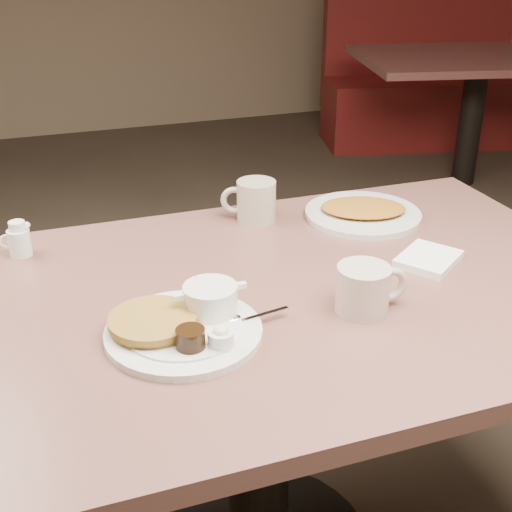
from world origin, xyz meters
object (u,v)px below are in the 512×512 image
object	(u,v)px
diner_table	(259,363)
hash_plate	(363,212)
booth_back_right	(425,85)
creamer_right	(19,240)
main_plate	(185,322)
coffee_mug_far	(255,201)
coffee_mug_near	(365,288)

from	to	relation	value
diner_table	hash_plate	xyz separation A→B (m)	(0.37, 0.27, 0.18)
hash_plate	booth_back_right	size ratio (longest dim) A/B	0.20
creamer_right	booth_back_right	world-z (taller)	booth_back_right
main_plate	coffee_mug_far	size ratio (longest dim) A/B	2.35
coffee_mug_near	booth_back_right	xyz separation A→B (m)	(2.07, 3.03, -0.39)
coffee_mug_far	diner_table	bearing A→B (deg)	-107.70
diner_table	coffee_mug_near	distance (m)	0.30
hash_plate	coffee_mug_near	bearing A→B (deg)	-117.17
coffee_mug_far	main_plate	bearing A→B (deg)	-122.77
hash_plate	booth_back_right	distance (m)	3.24
coffee_mug_near	booth_back_right	distance (m)	3.69
main_plate	coffee_mug_far	bearing A→B (deg)	57.23
coffee_mug_near	hash_plate	bearing A→B (deg)	62.83
diner_table	main_plate	size ratio (longest dim) A/B	4.37
main_plate	coffee_mug_far	world-z (taller)	coffee_mug_far
creamer_right	coffee_mug_near	bearing A→B (deg)	-37.19
diner_table	coffee_mug_near	xyz separation A→B (m)	(0.16, -0.13, 0.22)
creamer_right	diner_table	bearing A→B (deg)	-36.74
coffee_mug_near	creamer_right	size ratio (longest dim) A/B	1.79
coffee_mug_far	booth_back_right	distance (m)	3.35
main_plate	diner_table	bearing A→B (deg)	29.00
diner_table	hash_plate	bearing A→B (deg)	36.49
booth_back_right	coffee_mug_near	bearing A→B (deg)	-124.28
main_plate	hash_plate	xyz separation A→B (m)	(0.54, 0.37, -0.01)
coffee_mug_near	coffee_mug_far	size ratio (longest dim) A/B	0.98
main_plate	hash_plate	bearing A→B (deg)	34.23
creamer_right	booth_back_right	distance (m)	3.73
coffee_mug_near	booth_back_right	size ratio (longest dim) A/B	0.08
diner_table	booth_back_right	bearing A→B (deg)	52.48
coffee_mug_near	booth_back_right	world-z (taller)	booth_back_right
creamer_right	hash_plate	distance (m)	0.81
hash_plate	diner_table	bearing A→B (deg)	-143.51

